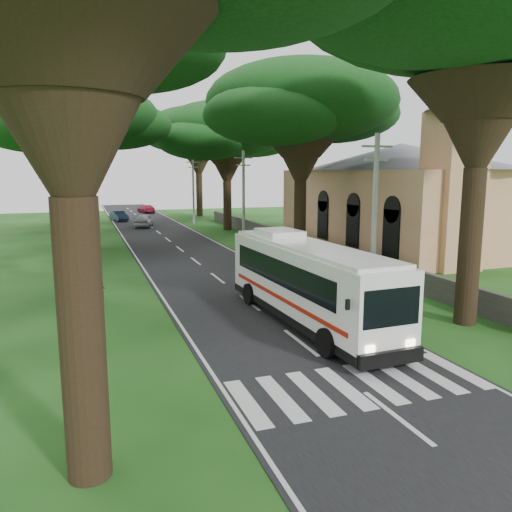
{
  "coord_description": "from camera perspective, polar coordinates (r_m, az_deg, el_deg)",
  "views": [
    {
      "loc": [
        -7.35,
        -14.11,
        6.26
      ],
      "look_at": [
        0.53,
        8.53,
        2.2
      ],
      "focal_mm": 35.0,
      "sensor_mm": 36.0,
      "label": 1
    }
  ],
  "objects": [
    {
      "name": "tree_l_midb",
      "position": [
        44.33,
        -19.96,
        14.72
      ],
      "size": [
        13.31,
        13.31,
        13.6
      ],
      "color": "black",
      "rests_on": "ground"
    },
    {
      "name": "ground",
      "position": [
        17.1,
        7.92,
        -11.95
      ],
      "size": [
        140.0,
        140.0,
        0.0
      ],
      "primitive_type": "plane",
      "color": "#1A4814",
      "rests_on": "ground"
    },
    {
      "name": "tree_l_mida",
      "position": [
        26.95,
        -21.79,
        23.21
      ],
      "size": [
        13.9,
        13.9,
        16.02
      ],
      "color": "black",
      "rests_on": "ground"
    },
    {
      "name": "property_wall",
      "position": [
        41.86,
        4.0,
        1.81
      ],
      "size": [
        0.35,
        50.0,
        1.2
      ],
      "primitive_type": "cube",
      "color": "#383533",
      "rests_on": "ground"
    },
    {
      "name": "pole_near",
      "position": [
        23.96,
        13.38,
        4.37
      ],
      "size": [
        1.6,
        0.24,
        8.0
      ],
      "color": "gray",
      "rests_on": "ground"
    },
    {
      "name": "tree_r_mida",
      "position": [
        37.72,
        5.22,
        16.87
      ],
      "size": [
        13.85,
        13.85,
        14.12
      ],
      "color": "black",
      "rests_on": "ground"
    },
    {
      "name": "distant_car_a",
      "position": [
        58.4,
        -12.69,
        3.98
      ],
      "size": [
        2.83,
        4.64,
        1.48
      ],
      "primitive_type": "imported",
      "rotation": [
        0.0,
        0.0,
        2.87
      ],
      "color": "#B6B6BB",
      "rests_on": "road"
    },
    {
      "name": "pole_far",
      "position": [
        61.51,
        -7.18,
        7.6
      ],
      "size": [
        1.6,
        0.24,
        8.0
      ],
      "color": "gray",
      "rests_on": "ground"
    },
    {
      "name": "road",
      "position": [
        40.29,
        -8.44,
        0.58
      ],
      "size": [
        8.0,
        120.0,
        0.04
      ],
      "primitive_type": "cube",
      "color": "black",
      "rests_on": "ground"
    },
    {
      "name": "crosswalk",
      "position": [
        15.49,
        11.39,
        -14.42
      ],
      "size": [
        8.0,
        3.0,
        0.01
      ],
      "primitive_type": "cube",
      "color": "silver",
      "rests_on": "ground"
    },
    {
      "name": "church",
      "position": [
        43.7,
        16.21,
        7.46
      ],
      "size": [
        14.0,
        24.0,
        11.6
      ],
      "color": "tan",
      "rests_on": "ground"
    },
    {
      "name": "coach_bus",
      "position": [
        20.78,
        5.79,
        -2.83
      ],
      "size": [
        3.03,
        11.44,
        3.35
      ],
      "rotation": [
        0.0,
        0.0,
        0.04
      ],
      "color": "white",
      "rests_on": "ground"
    },
    {
      "name": "distant_car_c",
      "position": [
        78.82,
        -12.43,
        5.3
      ],
      "size": [
        2.61,
        4.48,
        1.22
      ],
      "primitive_type": "imported",
      "rotation": [
        0.0,
        0.0,
        3.37
      ],
      "color": "maroon",
      "rests_on": "road"
    },
    {
      "name": "tree_r_far",
      "position": [
        72.12,
        -6.63,
        14.17
      ],
      "size": [
        14.52,
        14.52,
        15.28
      ],
      "color": "black",
      "rests_on": "ground"
    },
    {
      "name": "tree_l_far",
      "position": [
        62.4,
        -20.84,
        14.4
      ],
      "size": [
        15.69,
        15.69,
        15.55
      ],
      "color": "black",
      "rests_on": "ground"
    },
    {
      "name": "pole_mid",
      "position": [
        42.17,
        -1.43,
        6.78
      ],
      "size": [
        1.6,
        0.24,
        8.0
      ],
      "color": "gray",
      "rests_on": "ground"
    },
    {
      "name": "tree_r_midb",
      "position": [
        54.36,
        -3.37,
        14.09
      ],
      "size": [
        14.22,
        14.22,
        13.65
      ],
      "color": "black",
      "rests_on": "ground"
    },
    {
      "name": "pedestrian",
      "position": [
        24.56,
        -17.31,
        -3.76
      ],
      "size": [
        0.45,
        0.61,
        1.53
      ],
      "primitive_type": "imported",
      "rotation": [
        0.0,
        0.0,
        1.73
      ],
      "color": "black",
      "rests_on": "ground"
    },
    {
      "name": "distant_car_b",
      "position": [
        66.47,
        -15.41,
        4.44
      ],
      "size": [
        2.29,
        4.14,
        1.29
      ],
      "primitive_type": "imported",
      "rotation": [
        0.0,
        0.0,
        0.25
      ],
      "color": "#212D4D",
      "rests_on": "road"
    }
  ]
}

